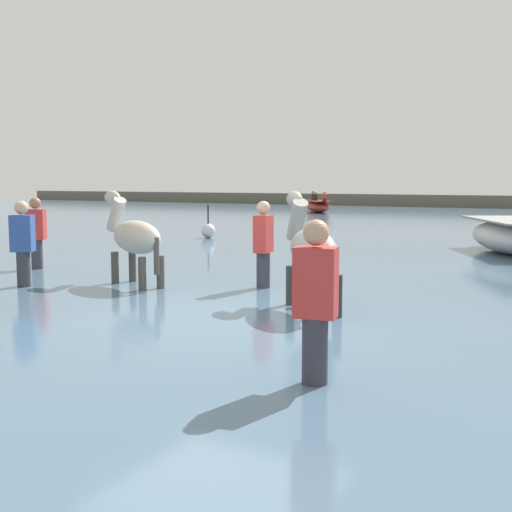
# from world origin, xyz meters

# --- Properties ---
(ground_plane) EXTENTS (120.00, 120.00, 0.00)m
(ground_plane) POSITION_xyz_m (0.00, 0.00, 0.00)
(ground_plane) COLOR #756B56
(water_surface) EXTENTS (90.00, 90.00, 0.36)m
(water_surface) POSITION_xyz_m (0.00, 10.00, 0.18)
(water_surface) COLOR slate
(water_surface) RESTS_ON ground
(horse_lead_grey) EXTENTS (1.33, 1.39, 1.79)m
(horse_lead_grey) POSITION_xyz_m (0.75, 0.91, 1.06)
(horse_lead_grey) COLOR gray
(horse_lead_grey) RESTS_ON ground
(horse_flank_pinto) EXTENTS (1.60, 0.89, 1.77)m
(horse_flank_pinto) POSITION_xyz_m (-2.35, 1.34, 1.05)
(horse_flank_pinto) COLOR beige
(horse_flank_pinto) RESTS_ON ground
(boat_mid_channel) EXTENTS (2.69, 3.56, 0.73)m
(boat_mid_channel) POSITION_xyz_m (1.77, 8.89, 0.72)
(boat_mid_channel) COLOR silver
(boat_mid_channel) RESTS_ON water_surface
(boat_mid_outer) EXTENTS (2.71, 3.24, 1.06)m
(boat_mid_outer) POSITION_xyz_m (-9.73, 24.24, 0.67)
(boat_mid_outer) COLOR #BC382D
(boat_mid_outer) RESTS_ON water_surface
(person_wading_close) EXTENTS (0.38, 0.33, 1.63)m
(person_wading_close) POSITION_xyz_m (-5.10, 1.94, 0.87)
(person_wading_close) COLOR #383842
(person_wading_close) RESTS_ON ground
(person_wading_mid) EXTENTS (0.35, 0.26, 1.63)m
(person_wading_mid) POSITION_xyz_m (2.04, -1.79, 0.87)
(person_wading_mid) COLOR #383842
(person_wading_mid) RESTS_ON ground
(person_onlooker_left) EXTENTS (0.38, 0.33, 1.63)m
(person_onlooker_left) POSITION_xyz_m (-3.70, 0.42, 0.87)
(person_onlooker_left) COLOR #383842
(person_onlooker_left) RESTS_ON ground
(person_onlooker_right) EXTENTS (0.24, 0.34, 1.63)m
(person_onlooker_right) POSITION_xyz_m (-0.57, 2.08, 0.87)
(person_onlooker_right) COLOR #383842
(person_onlooker_right) RESTS_ON ground
(channel_buoy) EXTENTS (0.40, 0.40, 0.91)m
(channel_buoy) POSITION_xyz_m (-6.01, 8.79, 0.56)
(channel_buoy) COLOR silver
(channel_buoy) RESTS_ON water_surface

